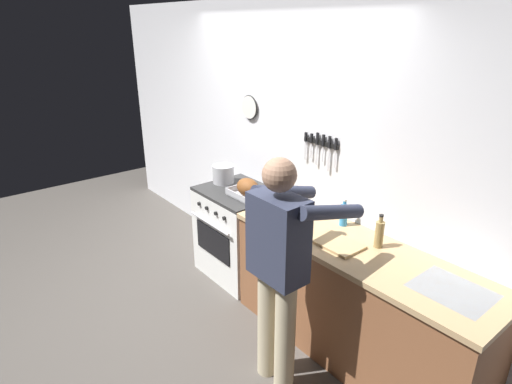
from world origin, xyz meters
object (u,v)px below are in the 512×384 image
object	(u,v)px
stock_pot	(223,174)
bottle_vinegar	(379,234)
bottle_dish_soap	(344,214)
stove	(239,233)
bottle_olive_oil	(285,193)
person_cook	(280,263)
cutting_board	(337,243)
roasting_pan	(248,189)

from	to	relation	value
stock_pot	bottle_vinegar	xyz separation A→B (m)	(1.77, 0.10, 0.02)
bottle_dish_soap	stove	bearing A→B (deg)	-169.96
bottle_olive_oil	person_cook	bearing A→B (deg)	-44.50
bottle_olive_oil	bottle_vinegar	world-z (taller)	bottle_olive_oil
person_cook	bottle_vinegar	distance (m)	0.78
person_cook	bottle_dish_soap	world-z (taller)	person_cook
stock_pot	bottle_olive_oil	xyz separation A→B (m)	(0.83, 0.07, 0.04)
stove	cutting_board	bearing A→B (deg)	-3.77
stove	cutting_board	world-z (taller)	cutting_board
person_cook	bottle_olive_oil	size ratio (longest dim) A/B	5.35
person_cook	stock_pot	bearing A→B (deg)	62.59
stove	bottle_olive_oil	size ratio (longest dim) A/B	2.90
stove	bottle_dish_soap	size ratio (longest dim) A/B	4.05
stock_pot	bottle_vinegar	size ratio (longest dim) A/B	0.85
bottle_vinegar	roasting_pan	bearing A→B (deg)	-173.70
person_cook	stock_pot	distance (m)	1.68
bottle_dish_soap	bottle_vinegar	xyz separation A→B (m)	(0.39, -0.08, 0.01)
stove	bottle_vinegar	bearing A→B (deg)	4.53
bottle_olive_oil	bottle_vinegar	size ratio (longest dim) A/B	1.23
roasting_pan	stock_pot	size ratio (longest dim) A/B	1.65
stove	cutting_board	distance (m)	1.37
cutting_board	stove	bearing A→B (deg)	176.23
person_cook	stock_pot	world-z (taller)	person_cook
stove	person_cook	bearing A→B (deg)	-26.08
roasting_pan	bottle_vinegar	world-z (taller)	bottle_vinegar
roasting_pan	bottle_vinegar	size ratio (longest dim) A/B	1.40
bottle_dish_soap	bottle_olive_oil	size ratio (longest dim) A/B	0.72
stove	person_cook	distance (m)	1.51
cutting_board	person_cook	bearing A→B (deg)	-90.84
roasting_pan	bottle_dish_soap	size ratio (longest dim) A/B	1.58
bottle_vinegar	stove	bearing A→B (deg)	-175.47
person_cook	roasting_pan	bearing A→B (deg)	56.57
stock_pot	cutting_board	world-z (taller)	stock_pot
stove	stock_pot	world-z (taller)	stock_pot
stove	roasting_pan	size ratio (longest dim) A/B	2.56
bottle_vinegar	cutting_board	bearing A→B (deg)	-135.61
bottle_dish_soap	bottle_olive_oil	world-z (taller)	bottle_olive_oil
roasting_pan	bottle_vinegar	distance (m)	1.33
person_cook	bottle_dish_soap	bearing A→B (deg)	6.76
person_cook	roasting_pan	world-z (taller)	person_cook
person_cook	cutting_board	xyz separation A→B (m)	(0.01, 0.54, -0.04)
bottle_olive_oil	bottle_dish_soap	bearing A→B (deg)	11.18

